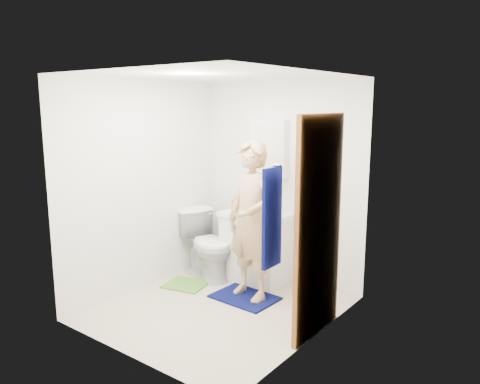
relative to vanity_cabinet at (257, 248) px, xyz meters
The scene contains 22 objects.
floor 1.01m from the vanity_cabinet, 80.69° to the right, with size 2.20×2.40×0.02m, color beige.
ceiling 2.21m from the vanity_cabinet, 80.69° to the right, with size 2.20×2.40×0.02m, color white.
wall_back 0.87m from the vanity_cabinet, 63.05° to the left, with size 2.20×0.02×2.40m, color white.
wall_front 2.28m from the vanity_cabinet, 85.96° to the right, with size 2.20×0.02×2.40m, color white.
wall_left 1.55m from the vanity_cabinet, 136.37° to the right, with size 0.02×2.40×2.40m, color white.
wall_right 1.75m from the vanity_cabinet, 35.99° to the right, with size 0.02×2.40×2.40m, color white.
vanity_cabinet is the anchor object (origin of this frame).
countertop 0.43m from the vanity_cabinet, ahead, with size 0.79×0.59×0.05m, color white.
sink_basin 0.44m from the vanity_cabinet, ahead, with size 0.40×0.40×0.03m, color white.
faucet 0.54m from the vanity_cabinet, 90.00° to the left, with size 0.03×0.03×0.12m, color silver.
medicine_cabinet 1.22m from the vanity_cabinet, 90.00° to the left, with size 0.50×0.12×0.70m, color white.
mirror_panel 1.21m from the vanity_cabinet, 90.00° to the left, with size 0.46×0.01×0.66m, color white.
door 1.57m from the vanity_cabinet, 32.20° to the right, with size 0.05×0.80×2.05m, color #965C29.
door_knob 1.69m from the vanity_cabinet, 42.72° to the right, with size 0.07×0.07×0.07m, color gold.
towel 2.08m from the vanity_cabinet, 51.53° to the right, with size 0.03×0.24×0.80m, color #070D47.
towel_hook 2.30m from the vanity_cabinet, 50.60° to the right, with size 0.02×0.02×0.06m, color silver.
toilet 0.62m from the vanity_cabinet, 153.26° to the right, with size 0.46×0.82×0.83m, color white.
bath_mat 0.70m from the vanity_cabinet, 68.11° to the right, with size 0.69×0.50×0.02m, color #070D47.
green_rug 0.96m from the vanity_cabinet, 130.15° to the right, with size 0.47×0.40×0.02m, color #5EA336.
soap_dispenser 0.62m from the vanity_cabinet, behind, with size 0.08×0.08×0.17m, color #AE6951.
toothbrush_cup 0.53m from the vanity_cabinet, 41.38° to the left, with size 0.12×0.12×0.10m, color #74408D.
man 0.74m from the vanity_cabinet, 61.89° to the right, with size 0.63×0.41×1.73m, color tan.
Camera 1 is at (2.98, -3.56, 2.13)m, focal length 35.00 mm.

